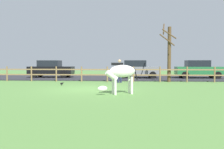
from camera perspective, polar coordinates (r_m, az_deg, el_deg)
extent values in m
plane|color=#5B8C42|center=(13.03, -5.56, -3.43)|extent=(60.00, 60.00, 0.00)
cube|color=#2D2D33|center=(22.21, -1.37, -0.76)|extent=(28.00, 7.40, 0.05)
cylinder|color=olive|center=(20.12, -23.45, 0.16)|extent=(0.11, 0.11, 1.13)
cylinder|color=olive|center=(19.29, -18.40, 0.15)|extent=(0.11, 0.11, 1.13)
cylinder|color=olive|center=(18.63, -12.95, 0.13)|extent=(0.11, 0.11, 1.13)
cylinder|color=olive|center=(18.15, -7.16, 0.11)|extent=(0.11, 0.11, 1.13)
cylinder|color=olive|center=(17.86, -1.11, 0.09)|extent=(0.11, 0.11, 1.13)
cylinder|color=olive|center=(17.77, 5.06, 0.07)|extent=(0.11, 0.11, 1.13)
cylinder|color=olive|center=(17.90, 11.22, 0.04)|extent=(0.11, 0.11, 1.13)
cylinder|color=olive|center=(18.22, 17.23, 0.02)|extent=(0.11, 0.11, 1.13)
cylinder|color=olive|center=(18.74, 22.97, -0.01)|extent=(0.11, 0.11, 1.13)
cube|color=olive|center=(17.98, -4.16, -0.08)|extent=(21.13, 0.06, 0.09)
cube|color=olive|center=(17.96, -4.16, 1.18)|extent=(21.13, 0.06, 0.09)
cylinder|color=#513A23|center=(18.21, 13.30, 4.61)|extent=(0.25, 0.25, 4.01)
cylinder|color=#513A23|center=(17.77, 12.79, 7.97)|extent=(1.05, 0.59, 0.91)
cylinder|color=#513A23|center=(18.38, 12.06, 10.43)|extent=(0.24, 0.89, 0.90)
cylinder|color=#513A23|center=(17.83, 13.30, 9.28)|extent=(1.02, 0.28, 0.76)
ellipsoid|color=white|center=(10.88, 2.47, 0.79)|extent=(1.33, 0.97, 0.56)
cylinder|color=white|center=(10.63, 0.79, -2.72)|extent=(0.11, 0.11, 0.78)
cylinder|color=white|center=(10.89, 0.24, -2.59)|extent=(0.11, 0.11, 0.78)
cylinder|color=white|center=(10.96, 4.68, -2.56)|extent=(0.11, 0.11, 0.78)
cylinder|color=white|center=(11.21, 4.05, -2.44)|extent=(0.11, 0.11, 0.78)
cylinder|color=white|center=(10.68, -0.12, -0.25)|extent=(0.63, 0.47, 0.51)
ellipsoid|color=white|center=(10.58, -2.24, -3.34)|extent=(0.48, 0.37, 0.24)
cube|color=black|center=(10.77, 1.26, 2.48)|extent=(0.52, 0.28, 0.12)
cylinder|color=black|center=(11.17, 5.62, 0.07)|extent=(0.19, 0.13, 0.54)
cylinder|color=black|center=(15.26, -11.74, -2.45)|extent=(0.01, 0.01, 0.06)
cylinder|color=black|center=(15.22, -11.78, -2.46)|extent=(0.01, 0.01, 0.06)
ellipsoid|color=black|center=(15.23, -11.76, -2.11)|extent=(0.18, 0.10, 0.12)
sphere|color=black|center=(15.20, -11.44, -1.93)|extent=(0.07, 0.07, 0.07)
cube|color=#236B38|center=(22.72, 19.74, 0.86)|extent=(4.01, 1.73, 0.70)
cube|color=black|center=(22.67, 19.40, 2.45)|extent=(1.91, 1.58, 0.56)
cylinder|color=black|center=(23.92, 22.33, 0.06)|extent=(0.60, 0.18, 0.60)
cylinder|color=black|center=(22.31, 23.64, -0.15)|extent=(0.60, 0.18, 0.60)
cylinder|color=black|center=(23.25, 15.97, 0.09)|extent=(0.60, 0.18, 0.60)
cylinder|color=black|center=(21.59, 16.84, -0.12)|extent=(0.60, 0.18, 0.60)
cube|color=slate|center=(21.83, 5.79, 0.94)|extent=(4.04, 1.80, 0.70)
cube|color=black|center=(21.82, 5.40, 2.59)|extent=(1.94, 1.61, 0.56)
cylinder|color=black|center=(22.80, 9.08, 0.12)|extent=(0.60, 0.19, 0.60)
cylinder|color=black|center=(21.11, 9.56, -0.10)|extent=(0.60, 0.19, 0.60)
cylinder|color=black|center=(22.68, 2.27, 0.13)|extent=(0.60, 0.19, 0.60)
cylinder|color=black|center=(20.98, 2.21, -0.08)|extent=(0.60, 0.19, 0.60)
cube|color=black|center=(23.04, -14.05, 0.97)|extent=(4.05, 1.82, 0.70)
cube|color=black|center=(23.08, -14.42, 2.53)|extent=(1.95, 1.62, 0.56)
cylinder|color=black|center=(23.53, -10.29, 0.19)|extent=(0.61, 0.20, 0.60)
cylinder|color=black|center=(21.88, -11.29, -0.02)|extent=(0.61, 0.20, 0.60)
cylinder|color=black|center=(24.28, -16.51, 0.20)|extent=(0.61, 0.20, 0.60)
cylinder|color=black|center=(22.69, -17.92, 0.00)|extent=(0.61, 0.20, 0.60)
cylinder|color=#232847|center=(17.06, 1.48, -0.55)|extent=(0.14, 0.14, 0.82)
cylinder|color=#232847|center=(17.09, 2.07, -0.55)|extent=(0.14, 0.14, 0.82)
cube|color=silver|center=(17.05, 1.78, 1.80)|extent=(0.39, 0.28, 0.58)
sphere|color=tan|center=(17.04, 1.78, 3.21)|extent=(0.22, 0.22, 0.22)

